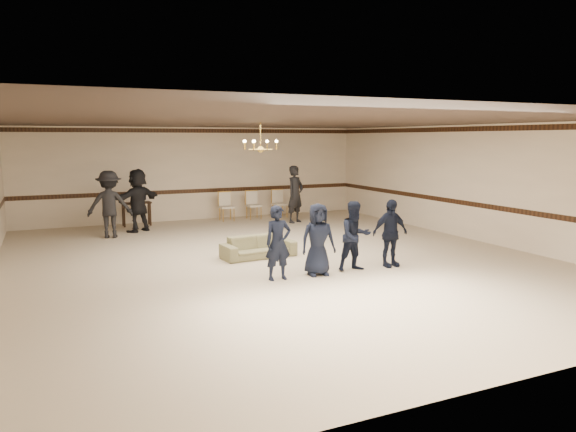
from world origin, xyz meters
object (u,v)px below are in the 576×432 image
at_px(chandelier, 260,136).
at_px(adult_left, 110,204).
at_px(adult_mid, 138,200).
at_px(banquet_chair_left, 227,207).
at_px(boy_c, 355,236).
at_px(boy_b, 318,239).
at_px(boy_d, 390,233).
at_px(boy_a, 278,243).
at_px(console_table, 137,214).
at_px(settee, 258,247).
at_px(adult_right, 295,194).
at_px(banquet_chair_mid, 254,205).
at_px(banquet_chair_right, 280,204).

distance_m(chandelier, adult_left, 5.17).
bearing_deg(adult_mid, banquet_chair_left, 166.08).
bearing_deg(boy_c, boy_b, -177.75).
xyz_separation_m(boy_d, adult_mid, (-4.32, 6.92, 0.21)).
distance_m(adult_mid, banquet_chair_left, 3.29).
height_order(adult_mid, banquet_chair_left, adult_mid).
height_order(boy_a, adult_mid, adult_mid).
distance_m(boy_c, adult_mid, 7.72).
relative_size(boy_c, boy_d, 1.00).
bearing_deg(console_table, banquet_chair_left, -8.82).
relative_size(settee, adult_right, 0.92).
height_order(chandelier, boy_d, chandelier).
height_order(boy_d, adult_left, adult_left).
distance_m(chandelier, adult_right, 5.14).
bearing_deg(boy_b, boy_d, 6.87).
relative_size(chandelier, banquet_chair_left, 0.96).
bearing_deg(adult_right, settee, -151.00).
bearing_deg(boy_d, banquet_chair_mid, 91.90).
distance_m(boy_d, banquet_chair_right, 7.91).
xyz_separation_m(banquet_chair_left, console_table, (-3.00, 0.20, -0.10)).
bearing_deg(adult_mid, console_table, -126.72).
bearing_deg(adult_left, banquet_chair_right, -151.84).
bearing_deg(boy_c, settee, 126.60).
height_order(boy_c, settee, boy_c).
bearing_deg(chandelier, banquet_chair_right, 61.73).
bearing_deg(banquet_chair_right, adult_right, -86.92).
relative_size(boy_b, banquet_chair_right, 1.54).
xyz_separation_m(settee, adult_left, (-2.91, 4.15, 0.70)).
height_order(boy_c, adult_mid, adult_mid).
relative_size(boy_a, boy_d, 1.00).
bearing_deg(boy_c, boy_d, 2.25).
bearing_deg(boy_a, chandelier, 75.32).
height_order(boy_b, boy_d, same).
relative_size(boy_b, banquet_chair_left, 1.54).
bearing_deg(boy_a, adult_mid, 103.17).
relative_size(adult_left, adult_right, 1.00).
relative_size(boy_d, adult_mid, 0.78).
bearing_deg(boy_d, adult_right, 83.61).
relative_size(boy_d, settee, 0.85).
relative_size(adult_right, banquet_chair_left, 1.97).
height_order(boy_a, console_table, boy_a).
bearing_deg(adult_right, banquet_chair_mid, 99.86).
bearing_deg(chandelier, boy_d, -52.79).
bearing_deg(boy_a, boy_c, -0.01).
xyz_separation_m(boy_a, adult_mid, (-1.62, 6.92, 0.21)).
bearing_deg(banquet_chair_right, boy_b, -104.40).
distance_m(adult_right, banquet_chair_mid, 1.73).
distance_m(boy_c, boy_d, 0.90).
bearing_deg(banquet_chair_right, banquet_chair_mid, -176.11).
bearing_deg(banquet_chair_right, boy_d, -91.92).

